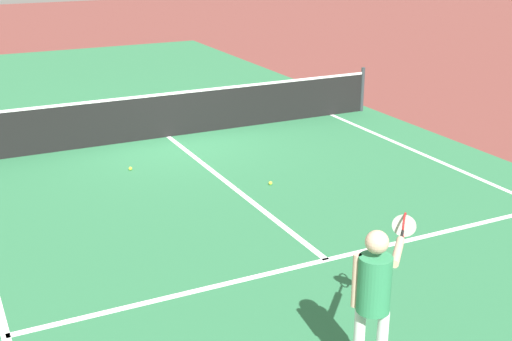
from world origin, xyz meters
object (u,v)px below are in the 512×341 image
(player_near, at_px, (375,290))
(net, at_px, (167,114))
(tennis_ball_mid_court, at_px, (270,183))
(tennis_ball_near_net, at_px, (130,169))

(player_near, bearing_deg, net, 83.61)
(net, xyz_separation_m, player_near, (-0.98, -8.78, 0.51))
(tennis_ball_mid_court, xyz_separation_m, tennis_ball_near_net, (-1.97, 1.82, 0.00))
(net, distance_m, tennis_ball_mid_court, 3.63)
(tennis_ball_near_net, bearing_deg, tennis_ball_mid_court, -42.69)
(net, relative_size, player_near, 6.17)
(player_near, xyz_separation_m, tennis_ball_mid_court, (1.61, 5.23, -0.97))
(tennis_ball_mid_court, height_order, tennis_ball_near_net, same)
(net, xyz_separation_m, tennis_ball_mid_court, (0.63, -3.54, -0.46))
(net, height_order, tennis_ball_mid_court, net)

